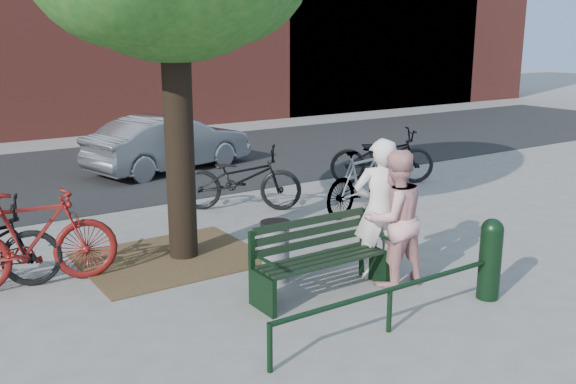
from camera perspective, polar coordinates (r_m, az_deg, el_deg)
ground at (r=7.92m, az=2.97°, el=-9.09°), size 90.00×90.00×0.00m
dirt_pit at (r=9.24m, az=-10.36°, el=-5.81°), size 2.40×2.00×0.02m
road at (r=15.29m, az=-16.48°, el=1.73°), size 40.00×7.00×0.01m
park_bench at (r=7.81m, az=2.67°, el=-5.67°), size 1.74×0.54×0.97m
guard_railing at (r=6.92m, az=9.05°, el=-9.15°), size 3.06×0.06×0.51m
person_left at (r=8.23m, az=8.17°, el=-1.56°), size 0.80×0.72×1.84m
person_right at (r=8.05m, az=9.42°, el=-2.34°), size 0.91×0.75×1.73m
bollard at (r=7.99m, az=17.55°, el=-5.45°), size 0.27×0.27×0.99m
litter_bin at (r=8.18m, az=-1.11°, el=-5.29°), size 0.39×0.39×0.79m
bicycle_b at (r=8.53m, az=-21.84°, el=-3.93°), size 2.14×0.86×1.25m
bicycle_c at (r=11.46m, az=-4.23°, el=1.19°), size 2.21×1.87×1.14m
bicycle_d at (r=11.29m, az=6.59°, el=0.95°), size 1.98×0.94×1.15m
bicycle_e at (r=13.61m, az=8.38°, el=3.15°), size 2.30×1.73×1.16m
parked_car at (r=14.98m, az=-10.52°, el=4.30°), size 4.12×2.26×1.29m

